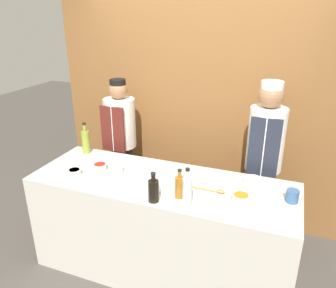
{
  "coord_description": "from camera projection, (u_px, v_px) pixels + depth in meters",
  "views": [
    {
      "loc": [
        0.93,
        -2.27,
        2.27
      ],
      "look_at": [
        0.0,
        0.16,
        1.21
      ],
      "focal_mm": 35.0,
      "sensor_mm": 36.0,
      "label": 1
    }
  ],
  "objects": [
    {
      "name": "cabinet_wall",
      "position": [
        199.0,
        114.0,
        3.64
      ],
      "size": [
        3.23,
        0.18,
        2.4
      ],
      "color": "brown",
      "rests_on": "ground_plane"
    },
    {
      "name": "cup_blue",
      "position": [
        292.0,
        196.0,
        2.46
      ],
      "size": [
        0.09,
        0.09,
        0.1
      ],
      "color": "#386093",
      "rests_on": "counter"
    },
    {
      "name": "wooden_spoon",
      "position": [
        213.0,
        190.0,
        2.61
      ],
      "size": [
        0.27,
        0.05,
        0.03
      ],
      "color": "#B2844C",
      "rests_on": "counter"
    },
    {
      "name": "sauce_bowl_white",
      "position": [
        253.0,
        181.0,
        2.71
      ],
      "size": [
        0.15,
        0.15,
        0.06
      ],
      "color": "silver",
      "rests_on": "counter"
    },
    {
      "name": "bottle_clear",
      "position": [
        187.0,
        191.0,
        2.39
      ],
      "size": [
        0.07,
        0.07,
        0.3
      ],
      "color": "silver",
      "rests_on": "counter"
    },
    {
      "name": "chef_left",
      "position": [
        121.0,
        145.0,
        3.65
      ],
      "size": [
        0.34,
        0.34,
        1.61
      ],
      "color": "#28282D",
      "rests_on": "ground_plane"
    },
    {
      "name": "sauce_bowl_yellow",
      "position": [
        116.0,
        169.0,
        2.94
      ],
      "size": [
        0.13,
        0.13,
        0.05
      ],
      "color": "silver",
      "rests_on": "counter"
    },
    {
      "name": "bottle_amber",
      "position": [
        179.0,
        186.0,
        2.5
      ],
      "size": [
        0.07,
        0.07,
        0.24
      ],
      "color": "#9E661E",
      "rests_on": "counter"
    },
    {
      "name": "sauce_bowl_brown",
      "position": [
        74.0,
        172.0,
        2.88
      ],
      "size": [
        0.11,
        0.11,
        0.05
      ],
      "color": "silver",
      "rests_on": "counter"
    },
    {
      "name": "ground_plane",
      "position": [
        162.0,
        267.0,
        3.13
      ],
      "size": [
        14.0,
        14.0,
        0.0
      ],
      "primitive_type": "plane",
      "color": "#4C4742"
    },
    {
      "name": "sauce_bowl_orange",
      "position": [
        241.0,
        198.0,
        2.47
      ],
      "size": [
        0.14,
        0.14,
        0.06
      ],
      "color": "silver",
      "rests_on": "counter"
    },
    {
      "name": "bottle_oil",
      "position": [
        86.0,
        141.0,
        3.3
      ],
      "size": [
        0.08,
        0.08,
        0.32
      ],
      "color": "olive",
      "rests_on": "counter"
    },
    {
      "name": "bottle_soy",
      "position": [
        153.0,
        190.0,
        2.45
      ],
      "size": [
        0.08,
        0.08,
        0.24
      ],
      "color": "black",
      "rests_on": "counter"
    },
    {
      "name": "counter",
      "position": [
        162.0,
        226.0,
        2.95
      ],
      "size": [
        2.26,
        0.79,
        0.93
      ],
      "color": "beige",
      "rests_on": "ground_plane"
    },
    {
      "name": "chef_right",
      "position": [
        263.0,
        161.0,
        3.12
      ],
      "size": [
        0.34,
        0.34,
        1.7
      ],
      "color": "#28282D",
      "rests_on": "ground_plane"
    },
    {
      "name": "sauce_bowl_red",
      "position": [
        100.0,
        166.0,
        2.97
      ],
      "size": [
        0.13,
        0.13,
        0.06
      ],
      "color": "silver",
      "rests_on": "counter"
    },
    {
      "name": "cutting_board",
      "position": [
        150.0,
        184.0,
        2.72
      ],
      "size": [
        0.34,
        0.21,
        0.02
      ],
      "color": "white",
      "rests_on": "counter"
    }
  ]
}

